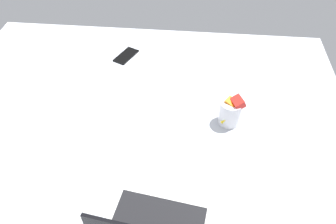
% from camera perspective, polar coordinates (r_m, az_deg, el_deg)
% --- Properties ---
extents(bed_mattress, '(1.80, 1.40, 0.18)m').
position_cam_1_polar(bed_mattress, '(1.48, -4.70, -3.37)').
color(bed_mattress, '#B7BCC6').
rests_on(bed_mattress, ground).
extents(snack_cup, '(0.10, 0.11, 0.14)m').
position_cam_1_polar(snack_cup, '(1.37, 10.65, 0.14)').
color(snack_cup, silver).
rests_on(snack_cup, bed_mattress).
extents(cell_phone, '(0.12, 0.16, 0.01)m').
position_cam_1_polar(cell_phone, '(1.75, -7.21, 9.57)').
color(cell_phone, black).
rests_on(cell_phone, bed_mattress).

